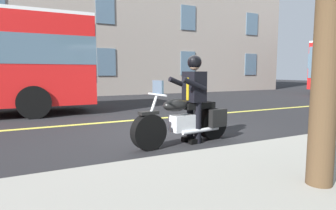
{
  "coord_description": "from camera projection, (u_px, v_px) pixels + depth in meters",
  "views": [
    {
      "loc": [
        3.08,
        5.82,
        1.41
      ],
      "look_at": [
        0.5,
        0.73,
        0.75
      ],
      "focal_mm": 30.53,
      "sensor_mm": 36.0,
      "label": 1
    }
  ],
  "objects": [
    {
      "name": "ground_plane",
      "position": [
        173.0,
        132.0,
        6.7
      ],
      "size": [
        80.0,
        80.0,
        0.0
      ],
      "primitive_type": "plane",
      "color": "black"
    },
    {
      "name": "lane_center_stripe",
      "position": [
        142.0,
        120.0,
        8.47
      ],
      "size": [
        60.0,
        0.16,
        0.01
      ],
      "primitive_type": "cube",
      "color": "#E5DB4C",
      "rests_on": "ground_plane"
    },
    {
      "name": "motorcycle_main",
      "position": [
        186.0,
        121.0,
        5.62
      ],
      "size": [
        2.22,
        0.77,
        1.26
      ],
      "color": "black",
      "rests_on": "ground_plane"
    },
    {
      "name": "rider_main",
      "position": [
        194.0,
        91.0,
        5.66
      ],
      "size": [
        0.67,
        0.6,
        1.74
      ],
      "color": "black",
      "rests_on": "ground_plane"
    },
    {
      "name": "building_backdrop",
      "position": [
        93.0,
        0.0,
        19.0
      ],
      "size": [
        27.9,
        6.06,
        12.39
      ],
      "color": "gray",
      "rests_on": "ground_plane"
    }
  ]
}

